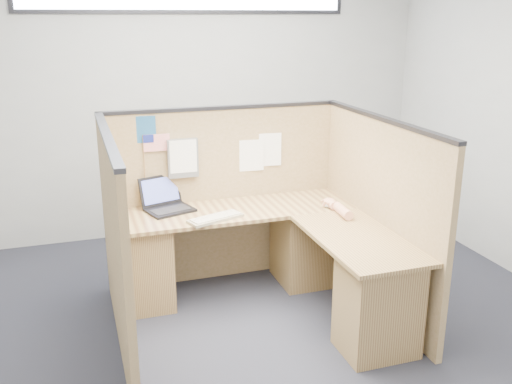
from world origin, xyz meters
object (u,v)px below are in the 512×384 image
object	(u,v)px
l_desk	(271,263)
laptop	(168,201)
keyboard	(215,218)
mouse	(329,204)

from	to	relation	value
l_desk	laptop	world-z (taller)	laptop
keyboard	mouse	bearing A→B (deg)	-19.22
laptop	keyboard	distance (m)	0.48
laptop	keyboard	world-z (taller)	laptop
l_desk	mouse	size ratio (longest dim) A/B	16.98
l_desk	mouse	bearing A→B (deg)	18.28
laptop	l_desk	bearing A→B (deg)	-56.98
keyboard	laptop	bearing A→B (deg)	109.37
keyboard	mouse	size ratio (longest dim) A/B	4.07
l_desk	keyboard	world-z (taller)	keyboard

